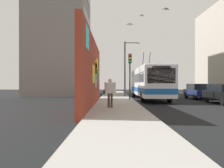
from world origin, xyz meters
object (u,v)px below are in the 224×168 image
city_bus (149,82)px  parked_car_navy (199,91)px  parked_car_black (224,93)px  traffic_light (130,69)px  street_lamp (127,64)px  pedestrian_near_wall (110,90)px

city_bus → parked_car_navy: size_ratio=2.95×
parked_car_black → traffic_light: (2.50, 7.35, 2.11)m
city_bus → parked_car_black: city_bus is taller
traffic_light → street_lamp: bearing=-1.0°
city_bus → parked_car_black: 7.57m
parked_car_black → traffic_light: 8.05m
parked_car_navy → traffic_light: (-3.17, 7.35, 2.11)m
parked_car_navy → pedestrian_near_wall: bearing=137.8°
pedestrian_near_wall → parked_car_black: bearing=-64.4°
parked_car_black → pedestrian_near_wall: (-4.36, 9.08, 0.37)m
city_bus → street_lamp: street_lamp is taller
parked_car_black → traffic_light: bearing=71.2°
traffic_light → parked_car_black: bearing=-108.8°
pedestrian_near_wall → parked_car_navy: bearing=-42.2°
parked_car_black → parked_car_navy: size_ratio=1.10×
parked_car_black → parked_car_navy: (5.67, 0.00, -0.00)m
city_bus → street_lamp: bearing=28.5°
traffic_light → street_lamp: size_ratio=0.65×
street_lamp → traffic_light: bearing=179.0°
city_bus → traffic_light: bearing=143.6°
parked_car_navy → street_lamp: 8.58m
pedestrian_near_wall → traffic_light: size_ratio=0.43×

